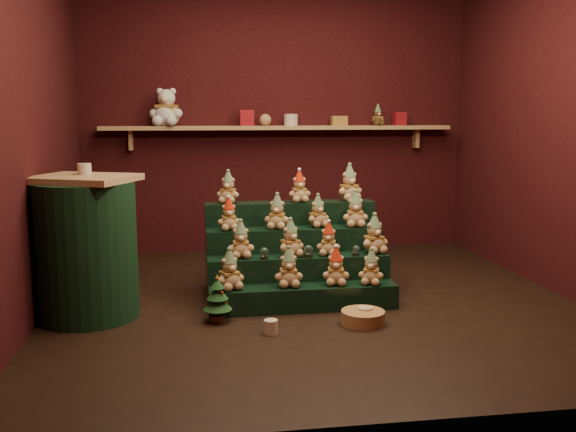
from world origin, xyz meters
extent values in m
plane|color=black|center=(0.00, 0.00, 0.00)|extent=(4.00, 4.00, 0.00)
cube|color=black|center=(0.00, 2.05, 1.40)|extent=(4.00, 0.10, 2.80)
cube|color=black|center=(0.00, -2.05, 1.40)|extent=(4.00, 0.10, 2.80)
cube|color=black|center=(-2.05, 0.00, 1.40)|extent=(0.10, 4.00, 2.80)
cube|color=black|center=(2.05, 0.00, 1.40)|extent=(0.10, 4.00, 2.80)
cube|color=tan|center=(0.00, 1.87, 1.30)|extent=(3.60, 0.26, 0.04)
cube|color=tan|center=(-1.50, 1.94, 1.18)|extent=(0.04, 0.12, 0.20)
cube|color=tan|center=(1.50, 1.94, 1.18)|extent=(0.04, 0.12, 0.20)
cube|color=black|center=(-0.11, -0.19, 0.09)|extent=(1.40, 0.22, 0.18)
cube|color=black|center=(-0.11, 0.03, 0.18)|extent=(1.40, 0.22, 0.36)
cube|color=black|center=(-0.11, 0.25, 0.27)|extent=(1.40, 0.22, 0.54)
cube|color=black|center=(-0.11, 0.47, 0.36)|extent=(1.40, 0.22, 0.72)
cylinder|color=black|center=(-0.39, -0.03, 0.37)|extent=(0.06, 0.06, 0.02)
sphere|color=white|center=(-0.39, -0.03, 0.41)|extent=(0.06, 0.06, 0.06)
cylinder|color=black|center=(-0.05, -0.03, 0.37)|extent=(0.07, 0.07, 0.03)
sphere|color=white|center=(-0.05, -0.03, 0.42)|extent=(0.07, 0.07, 0.07)
cylinder|color=black|center=(0.32, -0.03, 0.37)|extent=(0.06, 0.06, 0.02)
sphere|color=white|center=(0.32, -0.03, 0.41)|extent=(0.06, 0.06, 0.06)
cube|color=tan|center=(-1.66, -0.12, 0.99)|extent=(0.83, 0.77, 0.04)
cylinder|color=black|center=(-1.66, -0.12, 0.49)|extent=(0.71, 0.71, 0.97)
cylinder|color=beige|center=(-1.66, -0.02, 1.06)|extent=(0.10, 0.10, 0.08)
cylinder|color=#4D2E1B|center=(-0.76, -0.38, 0.03)|extent=(0.10, 0.10, 0.05)
cone|color=#143816|center=(-0.76, -0.38, 0.14)|extent=(0.20, 0.20, 0.10)
cone|color=#143816|center=(-0.76, -0.38, 0.21)|extent=(0.15, 0.15, 0.09)
cone|color=#143816|center=(-0.76, -0.38, 0.28)|extent=(0.10, 0.10, 0.07)
cone|color=orange|center=(-0.76, -0.38, 0.33)|extent=(0.03, 0.03, 0.03)
cylinder|color=beige|center=(-0.42, -0.68, 0.05)|extent=(0.09, 0.09, 0.09)
cylinder|color=beige|center=(0.26, -0.55, 0.05)|extent=(0.11, 0.11, 0.11)
cylinder|color=olive|center=(0.23, -0.58, 0.05)|extent=(0.40, 0.40, 0.09)
cube|color=maroon|center=(-0.34, 1.85, 1.40)|extent=(0.14, 0.14, 0.16)
cylinder|color=beige|center=(0.12, 1.85, 1.38)|extent=(0.14, 0.14, 0.12)
cube|color=maroon|center=(1.28, 1.85, 1.39)|extent=(0.12, 0.12, 0.14)
sphere|color=tan|center=(-0.15, 1.85, 1.38)|extent=(0.12, 0.12, 0.12)
cube|color=orange|center=(0.63, 1.85, 1.37)|extent=(0.16, 0.10, 0.10)
camera|label=1|loc=(-0.94, -4.72, 1.44)|focal=40.00mm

